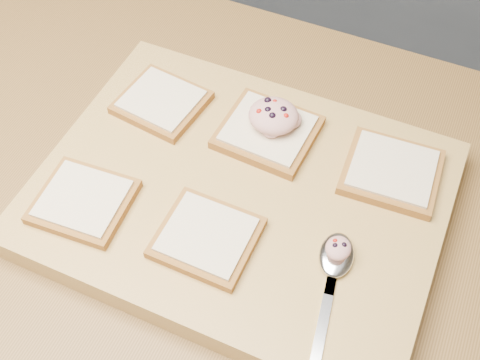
# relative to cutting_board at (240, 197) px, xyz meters

# --- Properties ---
(island_counter) EXTENTS (2.00, 0.80, 0.90)m
(island_counter) POSITION_rel_cutting_board_xyz_m (-0.13, -0.02, -0.47)
(island_counter) COLOR slate
(island_counter) RESTS_ON ground
(cutting_board) EXTENTS (0.49, 0.38, 0.04)m
(cutting_board) POSITION_rel_cutting_board_xyz_m (0.00, 0.00, 0.00)
(cutting_board) COLOR tan
(cutting_board) RESTS_ON island_counter
(bread_far_left) EXTENTS (0.12, 0.11, 0.02)m
(bread_far_left) POSITION_rel_cutting_board_xyz_m (-0.15, 0.08, 0.03)
(bread_far_left) COLOR #9D6528
(bread_far_left) RESTS_ON cutting_board
(bread_far_center) EXTENTS (0.13, 0.12, 0.02)m
(bread_far_center) POSITION_rel_cutting_board_xyz_m (-0.00, 0.09, 0.03)
(bread_far_center) COLOR #9D6528
(bread_far_center) RESTS_ON cutting_board
(bread_far_right) EXTENTS (0.12, 0.11, 0.02)m
(bread_far_right) POSITION_rel_cutting_board_xyz_m (0.16, 0.10, 0.03)
(bread_far_right) COLOR #9D6528
(bread_far_right) RESTS_ON cutting_board
(bread_near_left) EXTENTS (0.12, 0.11, 0.02)m
(bread_near_left) POSITION_rel_cutting_board_xyz_m (-0.16, -0.10, 0.03)
(bread_near_left) COLOR #9D6528
(bread_near_left) RESTS_ON cutting_board
(bread_near_center) EXTENTS (0.11, 0.10, 0.02)m
(bread_near_center) POSITION_rel_cutting_board_xyz_m (-0.00, -0.08, 0.03)
(bread_near_center) COLOR #9D6528
(bread_near_center) RESTS_ON cutting_board
(tuna_salad_dollop) EXTENTS (0.07, 0.06, 0.03)m
(tuna_salad_dollop) POSITION_rel_cutting_board_xyz_m (0.00, 0.10, 0.05)
(tuna_salad_dollop) COLOR #D88F8A
(tuna_salad_dollop) RESTS_ON bread_far_center
(spoon) EXTENTS (0.06, 0.20, 0.01)m
(spoon) POSITION_rel_cutting_board_xyz_m (0.14, -0.06, 0.03)
(spoon) COLOR silver
(spoon) RESTS_ON cutting_board
(spoon_salad) EXTENTS (0.03, 0.03, 0.02)m
(spoon_salad) POSITION_rel_cutting_board_xyz_m (0.14, -0.04, 0.04)
(spoon_salad) COLOR #D88F8A
(spoon_salad) RESTS_ON spoon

